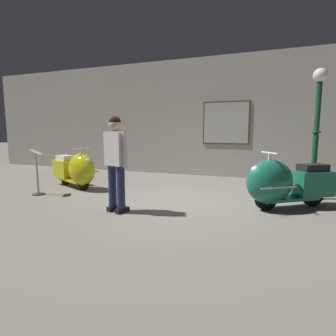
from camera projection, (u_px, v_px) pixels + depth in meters
name	position (u px, v px, depth m)	size (l,w,h in m)	color
ground_plane	(170.00, 203.00, 5.59)	(60.00, 60.00, 0.00)	slate
showroom_back_wall	(211.00, 118.00, 8.79)	(18.00, 0.24, 3.76)	#ADA89E
scooter_0	(76.00, 170.00, 7.01)	(1.76, 1.13, 1.04)	black
scooter_1	(283.00, 183.00, 5.13)	(1.72, 1.45, 1.08)	black
lamppost	(316.00, 129.00, 5.76)	(0.28, 0.28, 2.74)	#144728
visitor_0	(116.00, 157.00, 4.86)	(0.56, 0.35, 1.72)	black
info_stanchion	(37.00, 176.00, 6.28)	(0.37, 0.39, 1.04)	#333338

